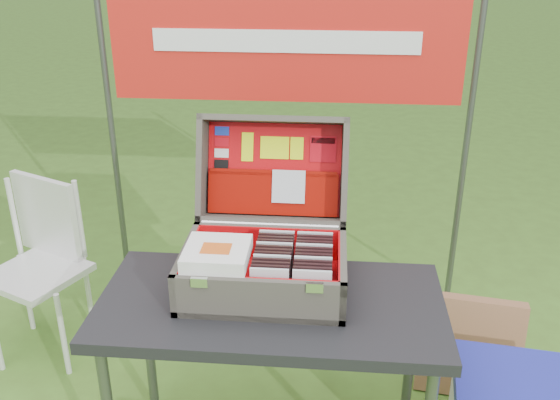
# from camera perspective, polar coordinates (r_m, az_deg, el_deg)

# --- Properties ---
(table) EXTENTS (1.10, 0.55, 0.69)m
(table) POSITION_cam_1_polar(r_m,az_deg,el_deg) (2.21, -0.78, -16.60)
(table) COLOR black
(table) RESTS_ON ground
(table_top) EXTENTS (1.10, 0.55, 0.04)m
(table_top) POSITION_cam_1_polar(r_m,az_deg,el_deg) (2.02, -0.83, -9.61)
(table_top) COLOR black
(table_top) RESTS_ON ground
(table_leg_bl) EXTENTS (0.04, 0.04, 0.65)m
(table_leg_bl) POSITION_cam_1_polar(r_m,az_deg,el_deg) (2.48, -11.91, -12.74)
(table_leg_bl) COLOR #59595B
(table_leg_bl) RESTS_ON ground
(table_leg_br) EXTENTS (0.04, 0.04, 0.65)m
(table_leg_br) POSITION_cam_1_polar(r_m,az_deg,el_deg) (2.41, 11.81, -13.96)
(table_leg_br) COLOR #59595B
(table_leg_br) RESTS_ON ground
(suitcase) EXTENTS (0.53, 0.54, 0.47)m
(suitcase) POSITION_cam_1_polar(r_m,az_deg,el_deg) (2.00, -1.35, -1.45)
(suitcase) COLOR #5A5548
(suitcase) RESTS_ON table
(suitcase_base_bottom) EXTENTS (0.53, 0.38, 0.02)m
(suitcase_base_bottom) POSITION_cam_1_polar(r_m,az_deg,el_deg) (2.06, -1.47, -7.87)
(suitcase_base_bottom) COLOR #5A5548
(suitcase_base_bottom) RESTS_ON table_top
(suitcase_base_wall_front) EXTENTS (0.53, 0.02, 0.14)m
(suitcase_base_wall_front) POSITION_cam_1_polar(r_m,az_deg,el_deg) (1.87, -2.09, -9.18)
(suitcase_base_wall_front) COLOR #5A5548
(suitcase_base_wall_front) RESTS_ON table_top
(suitcase_base_wall_back) EXTENTS (0.53, 0.02, 0.14)m
(suitcase_base_wall_back) POSITION_cam_1_polar(r_m,az_deg,el_deg) (2.18, -0.97, -4.06)
(suitcase_base_wall_back) COLOR #5A5548
(suitcase_base_wall_back) RESTS_ON table_top
(suitcase_base_wall_left) EXTENTS (0.02, 0.38, 0.14)m
(suitcase_base_wall_left) POSITION_cam_1_polar(r_m,az_deg,el_deg) (2.07, -8.53, -6.05)
(suitcase_base_wall_left) COLOR #5A5548
(suitcase_base_wall_left) RESTS_ON table_top
(suitcase_base_wall_right) EXTENTS (0.02, 0.38, 0.14)m
(suitcase_base_wall_right) POSITION_cam_1_polar(r_m,az_deg,el_deg) (2.02, 5.74, -6.71)
(suitcase_base_wall_right) COLOR #5A5548
(suitcase_base_wall_right) RESTS_ON table_top
(suitcase_liner_floor) EXTENTS (0.49, 0.34, 0.01)m
(suitcase_liner_floor) POSITION_cam_1_polar(r_m,az_deg,el_deg) (2.05, -1.47, -7.56)
(suitcase_liner_floor) COLOR red
(suitcase_liner_floor) RESTS_ON suitcase_base_bottom
(suitcase_latch_left) EXTENTS (0.05, 0.01, 0.03)m
(suitcase_latch_left) POSITION_cam_1_polar(r_m,az_deg,el_deg) (1.86, -7.40, -7.47)
(suitcase_latch_left) COLOR silver
(suitcase_latch_left) RESTS_ON suitcase_base_wall_front
(suitcase_latch_right) EXTENTS (0.05, 0.01, 0.03)m
(suitcase_latch_right) POSITION_cam_1_polar(r_m,az_deg,el_deg) (1.82, 3.19, -8.00)
(suitcase_latch_right) COLOR silver
(suitcase_latch_right) RESTS_ON suitcase_base_wall_front
(suitcase_hinge) EXTENTS (0.47, 0.02, 0.02)m
(suitcase_hinge) POSITION_cam_1_polar(r_m,az_deg,el_deg) (2.16, -0.96, -2.27)
(suitcase_hinge) COLOR silver
(suitcase_hinge) RESTS_ON suitcase_base_wall_back
(suitcase_lid_back) EXTENTS (0.53, 0.14, 0.36)m
(suitcase_lid_back) POSITION_cam_1_polar(r_m,az_deg,el_deg) (2.27, -0.50, 2.84)
(suitcase_lid_back) COLOR #5A5548
(suitcase_lid_back) RESTS_ON suitcase_base_wall_back
(suitcase_lid_rim_far) EXTENTS (0.53, 0.14, 0.07)m
(suitcase_lid_rim_far) POSITION_cam_1_polar(r_m,az_deg,el_deg) (2.21, -0.51, 7.41)
(suitcase_lid_rim_far) COLOR #5A5548
(suitcase_lid_rim_far) RESTS_ON suitcase_lid_back
(suitcase_lid_rim_near) EXTENTS (0.53, 0.14, 0.07)m
(suitcase_lid_rim_near) POSITION_cam_1_polar(r_m,az_deg,el_deg) (2.22, -0.77, -1.79)
(suitcase_lid_rim_near) COLOR #5A5548
(suitcase_lid_rim_near) RESTS_ON suitcase_lid_back
(suitcase_lid_rim_left) EXTENTS (0.02, 0.26, 0.40)m
(suitcase_lid_rim_left) POSITION_cam_1_polar(r_m,az_deg,el_deg) (2.25, -7.09, 2.98)
(suitcase_lid_rim_left) COLOR #5A5548
(suitcase_lid_rim_left) RESTS_ON suitcase_lid_back
(suitcase_lid_rim_right) EXTENTS (0.02, 0.26, 0.40)m
(suitcase_lid_rim_right) POSITION_cam_1_polar(r_m,az_deg,el_deg) (2.20, 5.94, 2.57)
(suitcase_lid_rim_right) COLOR #5A5548
(suitcase_lid_rim_right) RESTS_ON suitcase_lid_back
(suitcase_lid_liner) EXTENTS (0.48, 0.12, 0.31)m
(suitcase_lid_liner) POSITION_cam_1_polar(r_m,az_deg,el_deg) (2.26, -0.53, 2.83)
(suitcase_lid_liner) COLOR red
(suitcase_lid_liner) RESTS_ON suitcase_lid_back
(suitcase_liner_wall_front) EXTENTS (0.49, 0.01, 0.12)m
(suitcase_liner_wall_front) POSITION_cam_1_polar(r_m,az_deg,el_deg) (1.88, -2.05, -8.69)
(suitcase_liner_wall_front) COLOR red
(suitcase_liner_wall_front) RESTS_ON suitcase_base_bottom
(suitcase_liner_wall_back) EXTENTS (0.49, 0.01, 0.12)m
(suitcase_liner_wall_back) POSITION_cam_1_polar(r_m,az_deg,el_deg) (2.16, -1.01, -3.98)
(suitcase_liner_wall_back) COLOR red
(suitcase_liner_wall_back) RESTS_ON suitcase_base_bottom
(suitcase_liner_wall_left) EXTENTS (0.01, 0.34, 0.12)m
(suitcase_liner_wall_left) POSITION_cam_1_polar(r_m,az_deg,el_deg) (2.06, -8.18, -5.82)
(suitcase_liner_wall_left) COLOR red
(suitcase_liner_wall_left) RESTS_ON suitcase_base_bottom
(suitcase_liner_wall_right) EXTENTS (0.01, 0.34, 0.12)m
(suitcase_liner_wall_right) POSITION_cam_1_polar(r_m,az_deg,el_deg) (2.01, 5.37, -6.45)
(suitcase_liner_wall_right) COLOR red
(suitcase_liner_wall_right) RESTS_ON suitcase_base_bottom
(suitcase_lid_pocket) EXTENTS (0.47, 0.08, 0.15)m
(suitcase_lid_pocket) POSITION_cam_1_polar(r_m,az_deg,el_deg) (2.24, -0.64, 0.59)
(suitcase_lid_pocket) COLOR #820901
(suitcase_lid_pocket) RESTS_ON suitcase_lid_liner
(suitcase_pocket_edge) EXTENTS (0.46, 0.03, 0.03)m
(suitcase_pocket_edge) POSITION_cam_1_polar(r_m,az_deg,el_deg) (2.23, -0.60, 2.51)
(suitcase_pocket_edge) COLOR #820901
(suitcase_pocket_edge) RESTS_ON suitcase_lid_pocket
(suitcase_pocket_cd) EXTENTS (0.12, 0.05, 0.11)m
(suitcase_pocket_cd) POSITION_cam_1_polar(r_m,az_deg,el_deg) (2.22, 0.79, 1.23)
(suitcase_pocket_cd) COLOR silver
(suitcase_pocket_cd) RESTS_ON suitcase_lid_pocket
(lid_sticker_cc_a) EXTENTS (0.05, 0.01, 0.03)m
(lid_sticker_cc_a) POSITION_cam_1_polar(r_m,az_deg,el_deg) (2.28, -5.32, 6.31)
(lid_sticker_cc_a) COLOR #1933B2
(lid_sticker_cc_a) RESTS_ON suitcase_lid_liner
(lid_sticker_cc_b) EXTENTS (0.05, 0.01, 0.03)m
(lid_sticker_cc_b) POSITION_cam_1_polar(r_m,az_deg,el_deg) (2.28, -5.35, 5.30)
(lid_sticker_cc_b) COLOR red
(lid_sticker_cc_b) RESTS_ON suitcase_lid_liner
(lid_sticker_cc_c) EXTENTS (0.05, 0.01, 0.03)m
(lid_sticker_cc_c) POSITION_cam_1_polar(r_m,az_deg,el_deg) (2.28, -5.37, 4.29)
(lid_sticker_cc_c) COLOR white
(lid_sticker_cc_c) RESTS_ON suitcase_lid_liner
(lid_sticker_cc_d) EXTENTS (0.05, 0.01, 0.03)m
(lid_sticker_cc_d) POSITION_cam_1_polar(r_m,az_deg,el_deg) (2.28, -5.39, 3.29)
(lid_sticker_cc_d) COLOR black
(lid_sticker_cc_d) RESTS_ON suitcase_lid_liner
(lid_card_neon_tall) EXTENTS (0.04, 0.04, 0.10)m
(lid_card_neon_tall) POSITION_cam_1_polar(r_m,az_deg,el_deg) (2.26, -3.00, 4.87)
(lid_card_neon_tall) COLOR #E0FB10
(lid_card_neon_tall) RESTS_ON suitcase_lid_liner
(lid_card_neon_main) EXTENTS (0.10, 0.03, 0.08)m
(lid_card_neon_main) POSITION_cam_1_polar(r_m,az_deg,el_deg) (2.25, -0.49, 4.80)
(lid_card_neon_main) COLOR #E0FB10
(lid_card_neon_main) RESTS_ON suitcase_lid_liner
(lid_card_neon_small) EXTENTS (0.05, 0.03, 0.08)m
(lid_card_neon_small) POSITION_cam_1_polar(r_m,az_deg,el_deg) (2.25, 1.55, 4.74)
(lid_card_neon_small) COLOR #E0FB10
(lid_card_neon_small) RESTS_ON suitcase_lid_liner
(lid_sticker_band) EXTENTS (0.09, 0.03, 0.09)m
(lid_sticker_band) POSITION_cam_1_polar(r_m,az_deg,el_deg) (2.24, 3.96, 4.67)
(lid_sticker_band) COLOR red
(lid_sticker_band) RESTS_ON suitcase_lid_liner
(lid_sticker_band_bar) EXTENTS (0.08, 0.01, 0.02)m
(lid_sticker_band_bar) POSITION_cam_1_polar(r_m,az_deg,el_deg) (2.24, 3.99, 5.43)
(lid_sticker_band_bar) COLOR black
(lid_sticker_band_bar) RESTS_ON suitcase_lid_liner
(cd_left_0) EXTENTS (0.12, 0.01, 0.13)m
(cd_left_0) POSITION_cam_1_polar(r_m,az_deg,el_deg) (1.89, -0.97, -8.06)
(cd_left_0) COLOR silver
(cd_left_0) RESTS_ON suitcase_liner_floor
(cd_left_1) EXTENTS (0.12, 0.01, 0.13)m
(cd_left_1) POSITION_cam_1_polar(r_m,az_deg,el_deg) (1.91, -0.90, -7.73)
(cd_left_1) COLOR black
(cd_left_1) RESTS_ON suitcase_liner_floor
(cd_left_2) EXTENTS (0.12, 0.01, 0.13)m
(cd_left_2) POSITION_cam_1_polar(r_m,az_deg,el_deg) (1.92, -0.84, -7.41)
(cd_left_2) COLOR black
(cd_left_2) RESTS_ON suitcase_liner_floor
(cd_left_3) EXTENTS (0.12, 0.01, 0.13)m
(cd_left_3) POSITION_cam_1_polar(r_m,az_deg,el_deg) (1.94, -0.78, -7.09)
(cd_left_3) COLOR black
(cd_left_3) RESTS_ON suitcase_liner_floor
(cd_left_4) EXTENTS (0.12, 0.01, 0.13)m
(cd_left_4) POSITION_cam_1_polar(r_m,az_deg,el_deg) (1.96, -0.72, -6.78)
(cd_left_4) COLOR silver
(cd_left_4) RESTS_ON suitcase_liner_floor
(cd_left_5) EXTENTS (0.12, 0.01, 0.13)m
(cd_left_5) POSITION_cam_1_polar(r_m,az_deg,el_deg) (1.98, -0.66, -6.47)
(cd_left_5) COLOR black
(cd_left_5) RESTS_ON suitcase_liner_floor
(cd_left_6) EXTENTS (0.12, 0.01, 0.13)m
(cd_left_6) POSITION_cam_1_polar(r_m,az_deg,el_deg) (1.99, -0.60, -6.17)
(cd_left_6) COLOR black
(cd_left_6) RESTS_ON suitcase_liner_floor
(cd_left_7) EXTENTS (0.12, 0.01, 0.13)m
(cd_left_7) POSITION_cam_1_polar(r_m,az_deg,el_deg) (2.01, -0.55, -5.87)
(cd_left_7) COLOR black
(cd_left_7) RESTS_ON suitcase_liner_floor
(cd_left_8) EXTENTS (0.12, 0.01, 0.13)m
(cd_left_8) POSITION_cam_1_polar(r_m,az_deg,el_deg) (2.03, -0.49, -5.58)
(cd_left_8) COLOR silver
(cd_left_8) RESTS_ON suitcase_liner_floor
(cd_left_9) EXTENTS (0.12, 0.01, 0.13)m
(cd_left_9) POSITION_cam_1_polar(r_m,az_deg,el_deg) (2.05, -0.44, -5.29)
(cd_left_9) COLOR black
(cd_left_9) RESTS_ON suitcase_liner_floor
(cd_left_10) EXTENTS (0.12, 0.01, 0.13)m
(cd_left_10) POSITION_cam_1_polar(r_m,az_deg,el_deg) (2.07, -0.38, -5.01)
(cd_left_10) COLOR black
(cd_left_10) RESTS_ON suitcase_liner_floor
(cd_left_11) EXTENTS (0.12, 0.01, 0.13)m
(cd_left_11) POSITION_cam_1_polar(r_m,az_deg,el_deg) (2.08, -0.33, -4.74)
(cd_left_11) COLOR black
(cd_left_11) RESTS_ON suitcase_liner_floor
(cd_left_12) EXTENTS (0.12, 0.01, 0.13)m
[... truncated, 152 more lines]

